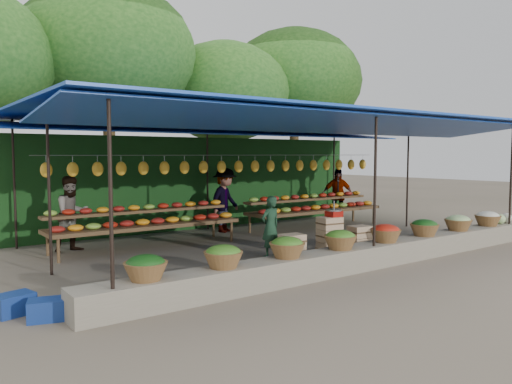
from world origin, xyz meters
TOP-DOWN VIEW (x-y plane):
  - ground at (0.00, 0.00)m, footprint 60.00×60.00m
  - stone_curb at (0.00, -2.75)m, footprint 10.60×0.55m
  - stall_canopy at (0.00, 0.07)m, footprint 10.80×6.60m
  - produce_baskets at (-0.10, -2.75)m, footprint 8.98×0.58m
  - netting_backdrop at (0.00, 3.15)m, footprint 10.60×0.06m
  - tree_row at (0.50, 6.09)m, footprint 16.51×5.50m
  - fruit_table_left at (-2.49, 1.35)m, footprint 4.21×0.95m
  - fruit_table_right at (2.51, 1.35)m, footprint 4.21×0.95m
  - crate_counter at (0.20, -1.55)m, footprint 2.39×0.39m
  - weighing_scale at (0.35, -1.55)m, footprint 0.31×0.31m
  - vendor_seated at (-0.93, -1.07)m, footprint 0.46×0.32m
  - customer_left at (-3.90, 1.86)m, footprint 0.89×0.76m
  - customer_mid at (0.12, 2.21)m, footprint 1.25×1.02m
  - customer_right at (3.96, 1.90)m, footprint 0.96×0.94m
  - blue_crate_front at (-5.45, -2.39)m, footprint 0.51×0.43m
  - blue_crate_back at (-5.74, -1.93)m, footprint 0.52×0.43m

SIDE VIEW (x-z plane):
  - ground at x=0.00m, z-range 0.00..0.00m
  - blue_crate_front at x=-5.45m, z-range 0.00..0.26m
  - blue_crate_back at x=-5.74m, z-range 0.00..0.27m
  - stone_curb at x=0.00m, z-range 0.00..0.40m
  - crate_counter at x=0.20m, z-range -0.07..0.70m
  - produce_baskets at x=-0.10m, z-range 0.40..0.73m
  - fruit_table_left at x=-2.49m, z-range 0.14..1.07m
  - fruit_table_right at x=2.51m, z-range 0.14..1.07m
  - vendor_seated at x=-0.93m, z-range 0.00..1.22m
  - customer_left at x=-3.90m, z-range 0.00..1.59m
  - customer_right at x=3.96m, z-range 0.00..1.61m
  - customer_mid at x=0.12m, z-range 0.00..1.68m
  - weighing_scale at x=0.35m, z-range 0.68..1.01m
  - netting_backdrop at x=0.00m, z-range 0.00..2.50m
  - stall_canopy at x=0.00m, z-range 1.26..4.08m
  - tree_row at x=0.50m, z-range 1.14..8.26m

